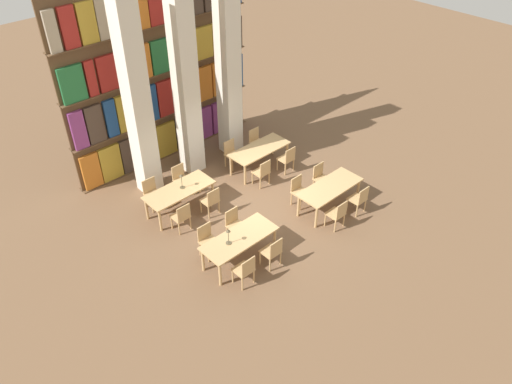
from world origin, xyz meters
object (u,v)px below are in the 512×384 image
object	(u,v)px
chair_10	(211,200)
chair_14	(287,159)
pillar_left	(136,95)
chair_5	(299,190)
reading_table_0	(239,240)
chair_2	(272,251)
desk_lamp_1	(181,179)
chair_1	(208,240)
reading_table_1	(330,189)
chair_11	(181,179)
chair_15	(256,141)
pillar_center	(185,78)
chair_6	(359,199)
chair_3	(235,224)
chair_13	(232,153)
reading_table_3	(259,151)
chair_8	(182,216)
chair_4	(337,214)
pillar_right	(228,62)
desk_lamp_0	(228,234)
chair_7	(321,177)
reading_table_2	(179,192)
chair_12	(262,172)
chair_9	(152,193)
chair_0	(245,270)

from	to	relation	value
chair_10	chair_14	bearing A→B (deg)	0.54
pillar_left	chair_5	distance (m)	5.03
reading_table_0	chair_2	bearing A→B (deg)	-57.25
desk_lamp_1	chair_14	size ratio (longest dim) A/B	0.52
chair_1	reading_table_1	distance (m)	3.68
reading_table_1	chair_11	world-z (taller)	chair_11
chair_1	chair_15	size ratio (longest dim) A/B	1.00
pillar_center	chair_6	xyz separation A→B (m)	(2.01, -4.81, -2.54)
reading_table_1	chair_10	distance (m)	3.24
chair_3	chair_13	world-z (taller)	same
chair_3	reading_table_3	distance (m)	3.23
chair_13	chair_15	xyz separation A→B (m)	(1.04, 0.00, 0.00)
pillar_left	chair_3	xyz separation A→B (m)	(0.42, -3.30, -2.54)
chair_2	chair_14	size ratio (longest dim) A/B	1.00
chair_8	reading_table_3	distance (m)	3.51
reading_table_0	chair_4	world-z (taller)	chair_4
pillar_right	pillar_center	bearing A→B (deg)	180.00
desk_lamp_0	chair_7	xyz separation A→B (m)	(3.89, 0.52, -0.56)
chair_8	chair_15	bearing A→B (deg)	19.52
chair_2	chair_8	bearing A→B (deg)	107.86
chair_13	reading_table_0	bearing A→B (deg)	52.04
reading_table_2	reading_table_3	world-z (taller)	same
chair_3	desk_lamp_1	distance (m)	1.95
pillar_center	chair_4	size ratio (longest dim) A/B	6.94
chair_2	pillar_center	bearing A→B (deg)	76.38
chair_2	chair_4	world-z (taller)	same
desk_lamp_1	chair_3	bearing A→B (deg)	-82.01
reading_table_0	desk_lamp_0	bearing A→B (deg)	175.93
chair_7	chair_12	distance (m)	1.70
reading_table_3	desk_lamp_1	bearing A→B (deg)	-179.48
chair_9	chair_11	bearing A→B (deg)	-180.00
chair_6	chair_7	world-z (taller)	same
chair_3	reading_table_3	bearing A→B (deg)	-144.38
desk_lamp_0	chair_14	size ratio (longest dim) A/B	0.50
chair_8	chair_14	distance (m)	3.94
reading_table_1	reading_table_3	bearing A→B (deg)	91.86
reading_table_0	pillar_left	bearing A→B (deg)	89.76
chair_7	chair_8	distance (m)	4.17
chair_3	chair_5	distance (m)	2.23
chair_0	chair_5	xyz separation A→B (m)	(3.11, 1.23, 0.00)
pillar_center	chair_12	xyz separation A→B (m)	(0.96, -2.11, -2.54)
chair_5	reading_table_2	distance (m)	3.28
reading_table_0	reading_table_2	world-z (taller)	same
chair_4	chair_11	bearing A→B (deg)	117.08
pillar_center	desk_lamp_1	distance (m)	2.82
chair_1	chair_5	bearing A→B (deg)	177.33
chair_11	chair_13	bearing A→B (deg)	-179.16
chair_9	chair_15	world-z (taller)	same
pillar_right	reading_table_3	bearing A→B (deg)	-92.70
chair_4	chair_13	bearing A→B (deg)	91.90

